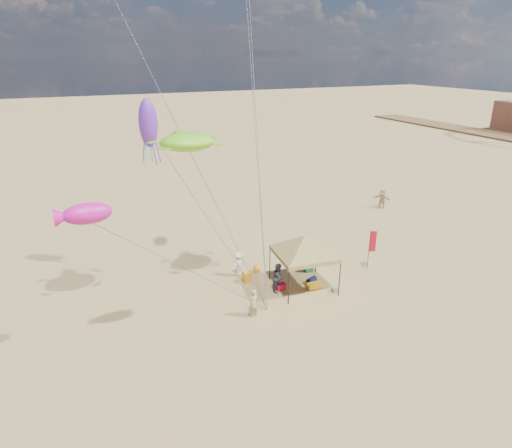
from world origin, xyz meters
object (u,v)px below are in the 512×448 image
object	(u,v)px
canopy_tent	(305,238)
beach_cart	(314,285)
cooler_blue	(316,256)
feather_flag	(372,244)
cooler_red	(281,287)
person_near_a	(253,303)
chair_green	(308,266)
person_near_b	(279,277)
person_far_c	(382,199)
person_near_c	(238,264)
chair_yellow	(247,277)

from	to	relation	value
canopy_tent	beach_cart	bearing A→B (deg)	-36.64
beach_cart	cooler_blue	bearing A→B (deg)	56.04
feather_flag	cooler_red	bearing A→B (deg)	178.20
person_near_a	cooler_blue	bearing A→B (deg)	-150.83
chair_green	person_near_b	world-z (taller)	person_near_b
feather_flag	person_far_c	size ratio (longest dim) A/B	1.58
person_near_c	person_far_c	world-z (taller)	person_far_c
feather_flag	beach_cart	bearing A→B (deg)	-173.43
canopy_tent	person_near_c	xyz separation A→B (m)	(-2.87, 2.95, -2.39)
chair_green	person_far_c	xyz separation A→B (m)	(12.36, 7.74, 0.51)
person_near_b	person_near_c	world-z (taller)	person_near_b
chair_green	chair_yellow	xyz separation A→B (m)	(-4.09, 0.27, 0.00)
person_far_c	person_near_b	bearing A→B (deg)	-89.17
cooler_red	chair_yellow	distance (m)	2.20
chair_yellow	beach_cart	distance (m)	4.04
person_near_b	person_near_c	distance (m)	3.02
chair_green	beach_cart	xyz separation A→B (m)	(-0.83, -2.12, -0.15)
chair_yellow	canopy_tent	bearing A→B (deg)	-36.23
cooler_red	person_near_c	world-z (taller)	person_near_c
canopy_tent	feather_flag	size ratio (longest dim) A/B	2.25
cooler_blue	person_near_b	xyz separation A→B (m)	(-4.29, -2.69, 0.67)
chair_green	beach_cart	bearing A→B (deg)	-111.37
chair_yellow	person_far_c	bearing A→B (deg)	24.41
canopy_tent	cooler_red	distance (m)	3.28
feather_flag	beach_cart	xyz separation A→B (m)	(-4.42, -0.51, -1.64)
chair_green	person_near_c	bearing A→B (deg)	163.76
canopy_tent	cooler_blue	world-z (taller)	canopy_tent
chair_green	person_near_a	xyz separation A→B (m)	(-5.32, -3.29, 0.45)
feather_flag	chair_green	size ratio (longest dim) A/B	3.90
feather_flag	person_near_a	world-z (taller)	feather_flag
chair_yellow	person_far_c	distance (m)	18.07
chair_green	person_near_c	distance (m)	4.43
feather_flag	person_near_b	distance (m)	6.53
cooler_red	person_near_b	distance (m)	0.69
feather_flag	person_near_a	size ratio (longest dim) A/B	1.71
chair_green	person_near_a	bearing A→B (deg)	-148.29
chair_green	beach_cart	world-z (taller)	chair_green
chair_green	person_near_c	xyz separation A→B (m)	(-4.24, 1.23, 0.44)
cooler_blue	person_far_c	bearing A→B (deg)	30.74
beach_cart	person_near_a	bearing A→B (deg)	-165.44
chair_yellow	person_near_b	xyz separation A→B (m)	(1.23, -1.72, 0.51)
canopy_tent	cooler_red	bearing A→B (deg)	166.97
chair_green	cooler_blue	bearing A→B (deg)	40.84
beach_cart	person_near_b	bearing A→B (deg)	161.72
chair_yellow	person_near_b	distance (m)	2.18
beach_cart	person_near_c	xyz separation A→B (m)	(-3.41, 3.35, 0.59)
canopy_tent	chair_yellow	distance (m)	4.40
cooler_blue	person_far_c	world-z (taller)	person_far_c
chair_green	person_near_a	world-z (taller)	person_near_a
person_near_a	chair_green	bearing A→B (deg)	-152.95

